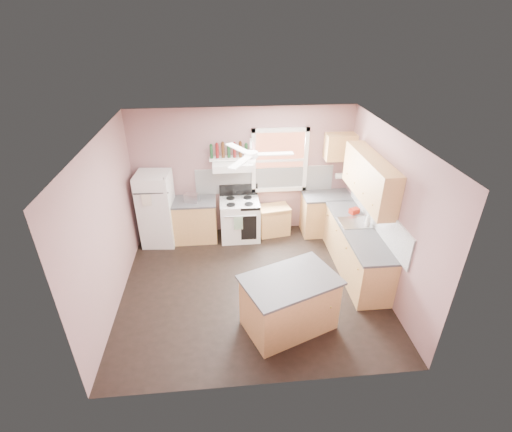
{
  "coord_description": "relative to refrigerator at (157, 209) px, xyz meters",
  "views": [
    {
      "loc": [
        -0.43,
        -5.16,
        4.29
      ],
      "look_at": [
        0.1,
        0.3,
        1.25
      ],
      "focal_mm": 26.0,
      "sensor_mm": 36.0,
      "label": 1
    }
  ],
  "objects": [
    {
      "name": "backsplash_right",
      "position": [
        4.03,
        -1.34,
        0.4
      ],
      "size": [
        0.03,
        2.6,
        0.55
      ],
      "primitive_type": "cube",
      "color": "white",
      "rests_on": "wall_right"
    },
    {
      "name": "wall_left",
      "position": [
        -0.48,
        -1.64,
        0.58
      ],
      "size": [
        0.05,
        4.0,
        2.7
      ],
      "primitive_type": "cube",
      "color": "#8A6363",
      "rests_on": "ground"
    },
    {
      "name": "window_frame",
      "position": [
        2.54,
        0.32,
        0.83
      ],
      "size": [
        1.16,
        0.07,
        1.36
      ],
      "primitive_type": "cube",
      "color": "white",
      "rests_on": "wall_back"
    },
    {
      "name": "window_view",
      "position": [
        2.54,
        0.35,
        0.83
      ],
      "size": [
        1.0,
        0.02,
        1.2
      ],
      "primitive_type": "cube",
      "color": "brown",
      "rests_on": "wall_back"
    },
    {
      "name": "backsplash_back",
      "position": [
        2.24,
        0.35,
        0.4
      ],
      "size": [
        2.9,
        0.03,
        0.55
      ],
      "primitive_type": "cube",
      "color": "white",
      "rests_on": "wall_back"
    },
    {
      "name": "counter_left",
      "position": [
        0.73,
        0.06,
        0.11
      ],
      "size": [
        0.92,
        0.62,
        0.04
      ],
      "primitive_type": "cube",
      "color": "#434345",
      "rests_on": "base_cabinet_left"
    },
    {
      "name": "red_caddy",
      "position": [
        3.83,
        -0.78,
        0.18
      ],
      "size": [
        0.21,
        0.18,
        0.1
      ],
      "primitive_type": "cube",
      "rotation": [
        0.0,
        0.0,
        0.41
      ],
      "color": "#A01D0D",
      "rests_on": "counter_right"
    },
    {
      "name": "wall_right",
      "position": [
        4.07,
        -1.64,
        0.58
      ],
      "size": [
        0.05,
        4.0,
        2.7
      ],
      "primitive_type": "cube",
      "color": "#8A6363",
      "rests_on": "ground"
    },
    {
      "name": "cart",
      "position": [
        2.42,
        0.11,
        -0.45
      ],
      "size": [
        0.7,
        0.53,
        0.64
      ],
      "primitive_type": "cube",
      "rotation": [
        0.0,
        0.0,
        0.16
      ],
      "color": "tan",
      "rests_on": "floor"
    },
    {
      "name": "base_cabinet_left",
      "position": [
        0.73,
        0.06,
        -0.34
      ],
      "size": [
        0.9,
        0.6,
        0.86
      ],
      "primitive_type": "cube",
      "color": "tan",
      "rests_on": "floor"
    },
    {
      "name": "toaster",
      "position": [
        0.72,
        0.01,
        0.22
      ],
      "size": [
        0.31,
        0.23,
        0.18
      ],
      "primitive_type": "cube",
      "rotation": [
        0.0,
        0.0,
        -0.26
      ],
      "color": "silver",
      "rests_on": "counter_left"
    },
    {
      "name": "sink",
      "position": [
        3.73,
        -1.14,
        0.12
      ],
      "size": [
        0.55,
        0.45,
        0.03
      ],
      "primitive_type": "cube",
      "color": "silver",
      "rests_on": "counter_right"
    },
    {
      "name": "ceiling_fan_hub",
      "position": [
        1.79,
        -1.64,
        1.68
      ],
      "size": [
        0.2,
        0.2,
        0.08
      ],
      "primitive_type": "cylinder",
      "color": "white",
      "rests_on": "ceiling"
    },
    {
      "name": "refrigerator",
      "position": [
        0.0,
        0.0,
        0.0
      ],
      "size": [
        0.7,
        0.69,
        1.55
      ],
      "primitive_type": "cube",
      "rotation": [
        0.0,
        0.0,
        -0.08
      ],
      "color": "white",
      "rests_on": "floor"
    },
    {
      "name": "range_hood",
      "position": [
        1.56,
        0.11,
        0.85
      ],
      "size": [
        0.78,
        0.5,
        0.14
      ],
      "primitive_type": "cube",
      "color": "white",
      "rests_on": "wall_back"
    },
    {
      "name": "wine_bottles",
      "position": [
        1.56,
        0.23,
        1.11
      ],
      "size": [
        0.86,
        0.06,
        0.31
      ],
      "color": "#143819",
      "rests_on": "bottle_shelf"
    },
    {
      "name": "floor",
      "position": [
        1.79,
        -1.64,
        -0.77
      ],
      "size": [
        4.5,
        4.5,
        0.0
      ],
      "primitive_type": "plane",
      "color": "black",
      "rests_on": "ground"
    },
    {
      "name": "island",
      "position": [
        2.27,
        -2.63,
        -0.34
      ],
      "size": [
        1.49,
        1.23,
        0.86
      ],
      "primitive_type": "cube",
      "rotation": [
        0.0,
        0.0,
        0.38
      ],
      "color": "tan",
      "rests_on": "floor"
    },
    {
      "name": "base_cabinet_corner",
      "position": [
        3.54,
        0.06,
        -0.34
      ],
      "size": [
        1.0,
        0.6,
        0.86
      ],
      "primitive_type": "cube",
      "color": "tan",
      "rests_on": "floor"
    },
    {
      "name": "wall_back",
      "position": [
        1.79,
        0.39,
        0.58
      ],
      "size": [
        4.5,
        0.05,
        2.7
      ],
      "primitive_type": "cube",
      "color": "#8A6363",
      "rests_on": "ground"
    },
    {
      "name": "ceiling",
      "position": [
        1.79,
        -1.64,
        1.93
      ],
      "size": [
        4.5,
        4.5,
        0.0
      ],
      "primitive_type": "plane",
      "color": "white",
      "rests_on": "ground"
    },
    {
      "name": "faucet",
      "position": [
        3.89,
        -1.14,
        0.2
      ],
      "size": [
        0.03,
        0.03,
        0.14
      ],
      "primitive_type": "cylinder",
      "color": "silver",
      "rests_on": "sink"
    },
    {
      "name": "paper_towel",
      "position": [
        3.86,
        0.22,
        0.48
      ],
      "size": [
        0.26,
        0.12,
        0.12
      ],
      "primitive_type": "cylinder",
      "rotation": [
        0.0,
        1.57,
        0.0
      ],
      "color": "white",
      "rests_on": "wall_back"
    },
    {
      "name": "stove",
      "position": [
        1.68,
        0.01,
        -0.34
      ],
      "size": [
        0.81,
        0.65,
        0.86
      ],
      "primitive_type": "cube",
      "rotation": [
        0.0,
        0.0,
        0.01
      ],
      "color": "white",
      "rests_on": "floor"
    },
    {
      "name": "upper_cabinet_right",
      "position": [
        3.87,
        -1.14,
        1.01
      ],
      "size": [
        0.33,
        1.8,
        0.76
      ],
      "primitive_type": "cube",
      "color": "tan",
      "rests_on": "wall_right"
    },
    {
      "name": "soap_bottle",
      "position": [
        3.92,
        -1.25,
        0.25
      ],
      "size": [
        0.13,
        0.13,
        0.25
      ],
      "primitive_type": "imported",
      "rotation": [
        0.0,
        0.0,
        0.76
      ],
      "color": "silver",
      "rests_on": "counter_right"
    },
    {
      "name": "counter_corner",
      "position": [
        3.54,
        0.06,
        0.11
      ],
      "size": [
        1.02,
        0.62,
        0.04
      ],
      "primitive_type": "cube",
      "color": "#434345",
      "rests_on": "base_cabinet_corner"
    },
    {
      "name": "counter_right",
      "position": [
        3.73,
        -1.34,
        0.11
      ],
      "size": [
        0.62,
        2.22,
        0.04
      ],
      "primitive_type": "cube",
      "color": "#434345",
      "rests_on": "base_cabinet_right"
    },
    {
      "name": "base_cabinet_right",
      "position": [
        3.74,
        -1.34,
        -0.34
      ],
      "size": [
        0.6,
        2.2,
        0.86
      ],
      "primitive_type": "cube",
      "color": "tan",
      "rests_on": "floor"
    },
    {
      "name": "island_top",
      "position": [
        2.27,
        -2.63,
        0.11
      ],
      "size": [
        1.59,
        1.33,
        0.04
      ],
      "primitive_type": "cube",
      "rotation": [
        0.0,
        0.0,
        0.38
      ],
      "color": "#434345",
      "rests_on": "island"
    },
    {
      "name": "upper_cabinet_corner",
      "position": [
        3.74,
        0.19,
        1.13
      ],
      "size": [
        0.6,
        0.33,
        0.52
      ],
      "primitive_type": "cube",
      "color": "tan",
      "rests_on": "wall_back"
    },
    {
      "name": "bottle_shelf",
      "position": [
        1.56,
        0.23,
        0.95
      ],
      "size": [
        0.9,
        0.26,
        0.03
      ],
      "primitive_type": "cube",
      "color": "white",
      "rests_on": "range_hood"
    }
  ]
}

